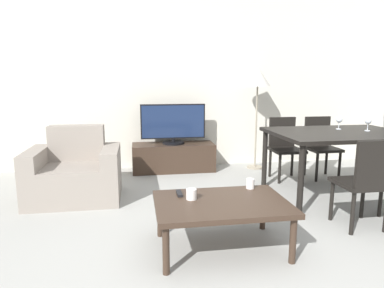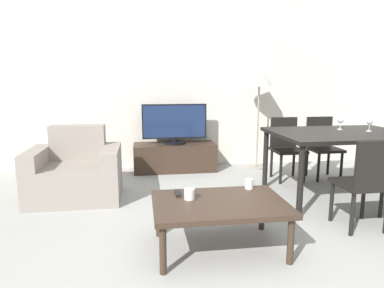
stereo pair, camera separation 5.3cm
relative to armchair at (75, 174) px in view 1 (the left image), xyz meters
name	(u,v)px [view 1 (the left image)]	position (x,y,z in m)	size (l,w,h in m)	color
wall_back	(181,79)	(1.38, 1.36, 1.06)	(6.96, 0.06, 2.70)	silver
armchair	(75,174)	(0.00, 0.00, 0.00)	(0.98, 0.75, 0.81)	gray
tv_stand	(173,157)	(1.22, 1.06, -0.09)	(1.20, 0.46, 0.40)	#38281E
tv	(173,124)	(1.22, 1.06, 0.41)	(0.94, 0.32, 0.58)	black
coffee_table	(221,206)	(1.33, -1.41, 0.06)	(1.03, 0.71, 0.39)	#38281E
dining_table	(340,138)	(2.93, -0.42, 0.40)	(1.48, 1.07, 0.76)	black
dining_chair_near	(366,180)	(2.67, -1.27, 0.18)	(0.40, 0.40, 0.83)	black
dining_chair_far	(320,144)	(3.19, 0.42, 0.18)	(0.40, 0.40, 0.83)	black
dining_chair_far_left	(285,145)	(2.67, 0.42, 0.18)	(0.40, 0.40, 0.83)	black
floor_lamp	(258,81)	(2.47, 1.01, 1.02)	(0.37, 0.37, 1.51)	gray
remote_primary	(179,193)	(1.03, -1.20, 0.12)	(0.04, 0.15, 0.02)	black
cup_white_near	(191,194)	(1.11, -1.33, 0.15)	(0.08, 0.08, 0.08)	white
cup_colored_far	(250,184)	(1.66, -1.14, 0.15)	(0.07, 0.07, 0.09)	white
wine_glass_left	(368,122)	(3.27, -0.42, 0.57)	(0.07, 0.07, 0.15)	silver
wine_glass_center	(339,121)	(3.03, -0.24, 0.57)	(0.07, 0.07, 0.15)	silver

